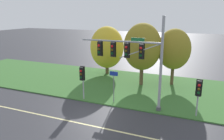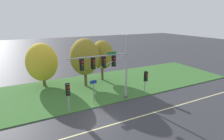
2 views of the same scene
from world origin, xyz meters
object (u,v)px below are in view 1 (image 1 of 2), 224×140
pedestrian_signal_further_along (82,76)px  tree_left_of_mast (142,47)px  traffic_signal_mast (133,56)px  route_sign_post (114,83)px  tree_behind_signpost (174,49)px  tree_nearest_road (107,47)px  pedestrian_signal_near_kerb (199,90)px

pedestrian_signal_further_along → tree_left_of_mast: size_ratio=0.46×
traffic_signal_mast → tree_left_of_mast: 6.18m
traffic_signal_mast → route_sign_post: bearing=173.0°
tree_behind_signpost → tree_nearest_road: bearing=170.4°
pedestrian_signal_further_along → tree_behind_signpost: 10.65m
traffic_signal_mast → pedestrian_signal_further_along: size_ratio=2.42×
route_sign_post → tree_nearest_road: (-4.44, 8.68, 1.66)m
pedestrian_signal_further_along → tree_nearest_road: (-1.52, 9.19, 1.20)m
pedestrian_signal_further_along → tree_behind_signpost: (7.12, 7.73, 1.71)m
tree_nearest_road → tree_behind_signpost: tree_behind_signpost is taller
route_sign_post → pedestrian_signal_further_along: bearing=-170.2°
pedestrian_signal_near_kerb → tree_nearest_road: size_ratio=0.49×
pedestrian_signal_further_along → tree_nearest_road: 9.39m
pedestrian_signal_further_along → tree_behind_signpost: tree_behind_signpost is taller
traffic_signal_mast → tree_left_of_mast: bearing=97.7°
pedestrian_signal_near_kerb → tree_nearest_road: tree_nearest_road is taller
route_sign_post → tree_left_of_mast: size_ratio=0.43×
traffic_signal_mast → pedestrian_signal_further_along: traffic_signal_mast is taller
pedestrian_signal_near_kerb → route_sign_post: size_ratio=1.03×
route_sign_post → traffic_signal_mast: bearing=-7.0°
route_sign_post → tree_behind_signpost: size_ratio=0.47×
pedestrian_signal_near_kerb → tree_left_of_mast: bearing=134.6°
traffic_signal_mast → tree_left_of_mast: traffic_signal_mast is taller
traffic_signal_mast → route_sign_post: 3.20m
tree_nearest_road → tree_left_of_mast: (5.43, -2.79, 0.77)m
tree_nearest_road → traffic_signal_mast: bearing=-54.9°
tree_left_of_mast → tree_behind_signpost: tree_left_of_mast is taller
route_sign_post → tree_left_of_mast: bearing=80.5°
tree_nearest_road → tree_left_of_mast: 6.15m
tree_left_of_mast → tree_behind_signpost: 3.49m
traffic_signal_mast → pedestrian_signal_further_along: bearing=-176.5°
tree_behind_signpost → route_sign_post: bearing=-120.1°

